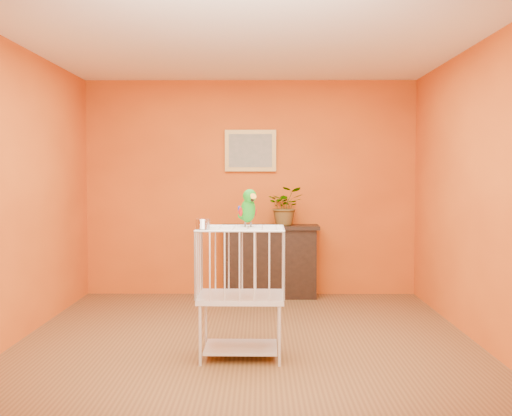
{
  "coord_description": "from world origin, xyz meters",
  "views": [
    {
      "loc": [
        0.12,
        -5.54,
        1.46
      ],
      "look_at": [
        0.09,
        -0.44,
        1.2
      ],
      "focal_mm": 45.0,
      "sensor_mm": 36.0,
      "label": 1
    }
  ],
  "objects": [
    {
      "name": "ground",
      "position": [
        0.0,
        0.0,
        0.0
      ],
      "size": [
        4.5,
        4.5,
        0.0
      ],
      "primitive_type": "plane",
      "color": "brown",
      "rests_on": "ground"
    },
    {
      "name": "feed_cup",
      "position": [
        -0.32,
        -0.66,
        1.09
      ],
      "size": [
        0.11,
        0.11,
        0.08
      ],
      "primitive_type": "cylinder",
      "color": "silver",
      "rests_on": "birdcage"
    },
    {
      "name": "room_shell",
      "position": [
        0.0,
        0.0,
        1.58
      ],
      "size": [
        4.5,
        4.5,
        4.5
      ],
      "color": "orange",
      "rests_on": "ground"
    },
    {
      "name": "console_cabinet",
      "position": [
        0.23,
        2.04,
        0.43
      ],
      "size": [
        1.16,
        0.42,
        0.86
      ],
      "color": "black",
      "rests_on": "ground"
    },
    {
      "name": "framed_picture",
      "position": [
        0.0,
        2.22,
        1.75
      ],
      "size": [
        0.62,
        0.04,
        0.5
      ],
      "color": "#A47E3A",
      "rests_on": "room_shell"
    },
    {
      "name": "birdcage",
      "position": [
        -0.03,
        -0.49,
        0.54
      ],
      "size": [
        0.68,
        0.53,
        1.04
      ],
      "rotation": [
        0.0,
        0.0,
        -0.01
      ],
      "color": "beige",
      "rests_on": "ground"
    },
    {
      "name": "potted_plant",
      "position": [
        0.42,
        2.03,
        1.04
      ],
      "size": [
        0.42,
        0.46,
        0.36
      ],
      "primitive_type": "imported",
      "rotation": [
        0.0,
        0.0,
        0.01
      ],
      "color": "#26722D",
      "rests_on": "console_cabinet"
    },
    {
      "name": "parrot",
      "position": [
        0.02,
        -0.42,
        1.2
      ],
      "size": [
        0.18,
        0.27,
        0.31
      ],
      "rotation": [
        0.0,
        0.0,
        0.41
      ],
      "color": "#59544C",
      "rests_on": "birdcage"
    }
  ]
}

